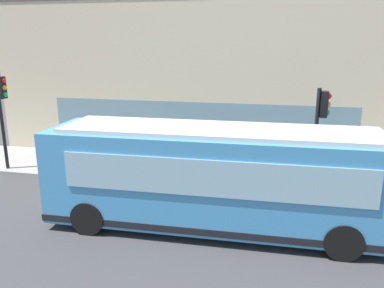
{
  "coord_description": "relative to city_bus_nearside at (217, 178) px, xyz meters",
  "views": [
    {
      "loc": [
        -10.57,
        -3.47,
        5.39
      ],
      "look_at": [
        3.11,
        -0.48,
        1.67
      ],
      "focal_mm": 35.58,
      "sensor_mm": 36.0,
      "label": 1
    }
  ],
  "objects": [
    {
      "name": "ground",
      "position": [
        0.14,
        1.94,
        -1.55
      ],
      "size": [
        120.0,
        120.0,
        0.0
      ],
      "primitive_type": "plane",
      "color": "#38383A"
    },
    {
      "name": "sidewalk_curb",
      "position": [
        4.56,
        1.94,
        -1.48
      ],
      "size": [
        3.65,
        40.0,
        0.15
      ],
      "primitive_type": "cube",
      "color": "gray",
      "rests_on": "ground"
    },
    {
      "name": "building_corner",
      "position": [
        10.7,
        1.94,
        5.17
      ],
      "size": [
        8.68,
        20.11,
        13.47
      ],
      "color": "beige",
      "rests_on": "ground"
    },
    {
      "name": "city_bus_nearside",
      "position": [
        0.0,
        0.0,
        0.0
      ],
      "size": [
        2.74,
        10.08,
        3.07
      ],
      "color": "#3F8CC6",
      "rests_on": "ground"
    },
    {
      "name": "traffic_light_near_corner",
      "position": [
        3.12,
        -3.12,
        1.23
      ],
      "size": [
        0.32,
        0.49,
        3.78
      ],
      "color": "black",
      "rests_on": "sidewalk_curb"
    },
    {
      "name": "traffic_light_down_block",
      "position": [
        3.16,
        9.5,
        1.41
      ],
      "size": [
        0.32,
        0.49,
        4.04
      ],
      "color": "black",
      "rests_on": "sidewalk_curb"
    },
    {
      "name": "fire_hydrant",
      "position": [
        5.11,
        -0.86,
        -1.04
      ],
      "size": [
        0.35,
        0.35,
        0.74
      ],
      "color": "gold",
      "rests_on": "sidewalk_curb"
    },
    {
      "name": "pedestrian_walking_along_curb",
      "position": [
        4.55,
        7.54,
        -0.47
      ],
      "size": [
        0.32,
        0.32,
        1.64
      ],
      "color": "#3359A5",
      "rests_on": "sidewalk_curb"
    },
    {
      "name": "pedestrian_by_light_pole",
      "position": [
        4.84,
        1.55,
        -0.41
      ],
      "size": [
        0.32,
        0.32,
        1.73
      ],
      "color": "#B23338",
      "rests_on": "sidewalk_curb"
    },
    {
      "name": "pedestrian_near_building_entrance",
      "position": [
        5.13,
        -3.65,
        -0.34
      ],
      "size": [
        0.32,
        0.32,
        1.83
      ],
      "color": "#B23338",
      "rests_on": "sidewalk_curb"
    }
  ]
}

